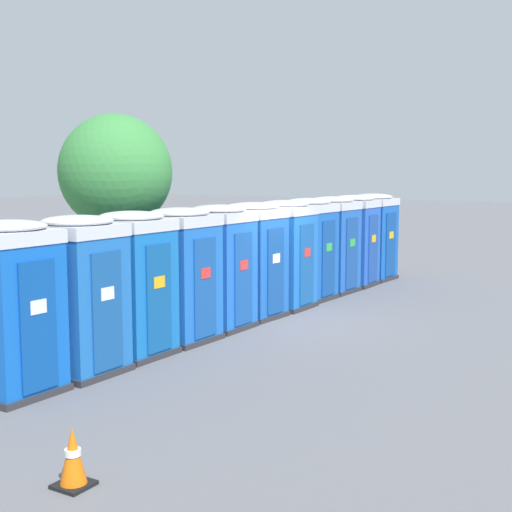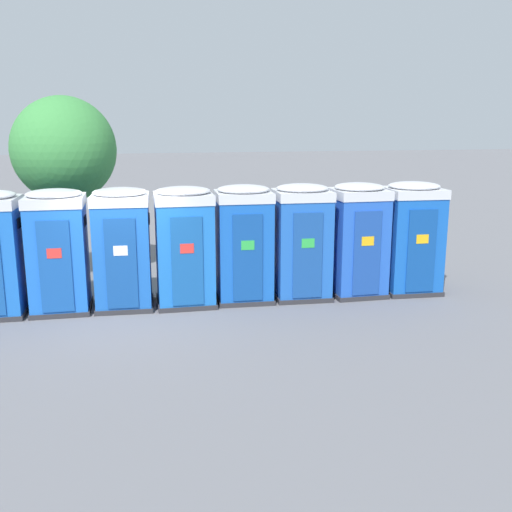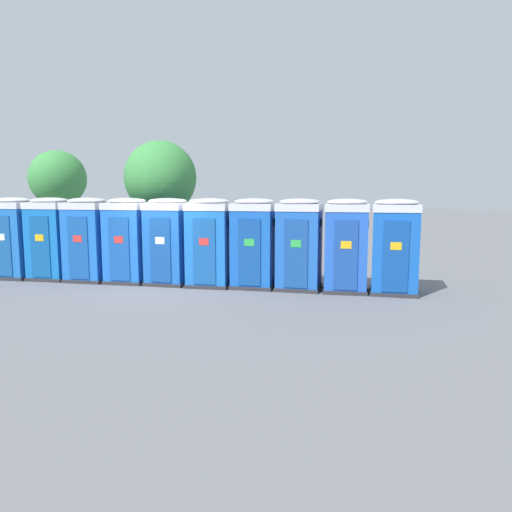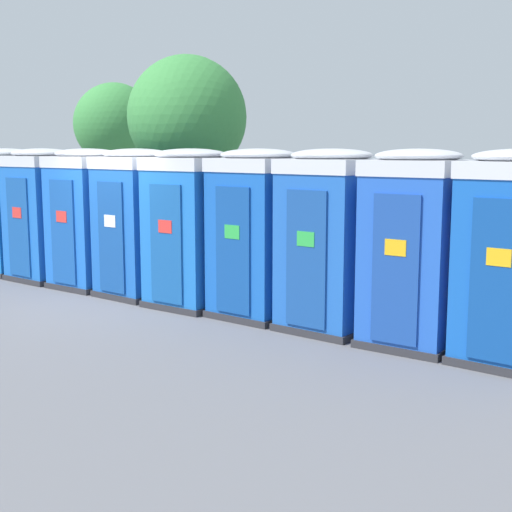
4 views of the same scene
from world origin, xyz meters
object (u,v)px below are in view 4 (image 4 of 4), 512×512
portapotty_3 (44,214)px  portapotty_7 (258,233)px  portapotty_4 (88,218)px  portapotty_6 (191,228)px  street_tree_1 (187,118)px  portapotty_9 (415,248)px  portapotty_2 (7,210)px  street_tree_0 (115,125)px  portapotty_5 (137,222)px  portapotty_8 (330,240)px

portapotty_3 → portapotty_7: bearing=-0.7°
portapotty_4 → portapotty_6: same height
street_tree_1 → portapotty_7: bearing=-35.9°
portapotty_3 → portapotty_9: size_ratio=1.00×
portapotty_7 → street_tree_1: street_tree_1 is taller
portapotty_2 → portapotty_4: (2.58, -0.07, 0.00)m
portapotty_3 → portapotty_4: size_ratio=1.00×
portapotty_2 → street_tree_0: (-3.81, 6.58, 1.96)m
portapotty_3 → street_tree_1: (1.29, 2.75, 1.89)m
portapotty_6 → portapotty_7: same height
portapotty_2 → portapotty_6: (5.17, -0.17, -0.00)m
portapotty_2 → portapotty_4: bearing=-1.6°
portapotty_6 → street_tree_1: 4.29m
portapotty_6 → portapotty_5: bearing=176.8°
portapotty_5 → portapotty_9: same height
portapotty_7 → portapotty_8: (1.29, -0.06, -0.00)m
portapotty_2 → portapotty_6: bearing=-1.9°
street_tree_1 → portapotty_8: bearing=-29.0°
portapotty_8 → portapotty_9: size_ratio=1.00×
street_tree_1 → portapotty_6: bearing=-47.9°
portapotty_3 → portapotty_9: 7.75m
portapotty_3 → portapotty_8: same height
portapotty_4 → portapotty_2: bearing=178.4°
portapotty_6 → street_tree_1: size_ratio=0.57×
portapotty_4 → street_tree_0: bearing=133.9°
portapotty_2 → portapotty_7: 6.46m
street_tree_0 → street_tree_1: 7.48m
portapotty_4 → portapotty_7: same height
portapotty_6 → portapotty_8: same height
portapotty_3 → portapotty_5: 2.58m
portapotty_2 → portapotty_3: same height
portapotty_5 → portapotty_9: bearing=-1.5°
portapotty_9 → street_tree_1: street_tree_1 is taller
portapotty_3 → portapotty_8: (6.46, -0.12, 0.00)m
portapotty_9 → street_tree_0: (-12.86, 6.81, 1.96)m
portapotty_3 → portapotty_5: (2.58, -0.04, 0.00)m
portapotty_4 → portapotty_8: size_ratio=1.00×
portapotty_2 → portapotty_4: 2.58m
street_tree_0 → street_tree_1: bearing=-31.3°
street_tree_1 → portapotty_5: bearing=-65.1°
portapotty_2 → portapotty_3: (1.29, -0.06, -0.00)m
portapotty_7 → portapotty_2: bearing=179.0°
portapotty_7 → portapotty_8: bearing=-2.7°
portapotty_3 → portapotty_8: size_ratio=1.00×
portapotty_3 → portapotty_7: same height
portapotty_6 → portapotty_2: bearing=178.1°
portapotty_2 → portapotty_8: same height
portapotty_8 → street_tree_0: 13.54m
portapotty_2 → portapotty_9: same height
portapotty_7 → portapotty_4: bearing=179.3°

